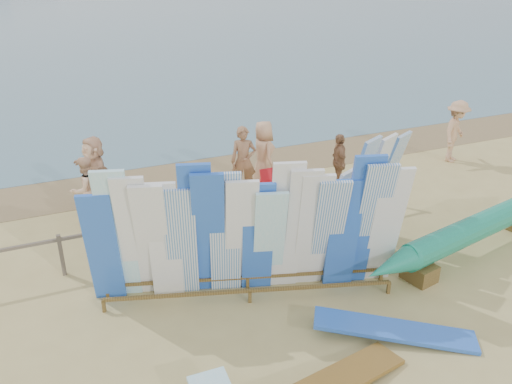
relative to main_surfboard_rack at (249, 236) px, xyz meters
name	(u,v)px	position (x,y,z in m)	size (l,w,h in m)	color
ground	(207,340)	(-1.13, -0.91, -1.27)	(160.00, 160.00, 0.00)	tan
wet_sand_strip	(126,182)	(-1.13, 6.29, -1.27)	(40.00, 2.60, 0.01)	olive
fence	(161,228)	(-1.13, 2.09, -0.64)	(12.08, 0.08, 0.90)	#6A5D50
main_surfboard_rack	(249,236)	(0.00, 0.00, 0.00)	(5.60, 2.27, 2.85)	brown
side_surfboard_rack	(361,202)	(2.64, 0.45, -0.02)	(2.50, 1.71, 2.77)	brown
outrigger_canoe	(478,229)	(4.99, -0.46, -0.68)	(6.45, 1.89, 0.92)	brown
vendor_table	(350,246)	(2.33, 0.23, -0.86)	(1.10, 0.93, 1.24)	brown
flat_board_d	(394,337)	(1.78, -2.06, -1.27)	(0.56, 2.70, 0.07)	blue
beach_chair_left	(156,234)	(-1.13, 2.62, -1.05)	(0.62, 0.64, 0.78)	red
beach_chair_right	(166,216)	(-0.72, 3.35, -1.03)	(0.71, 0.71, 0.82)	red
stroller	(276,201)	(1.76, 2.62, -0.80)	(0.61, 0.87, 1.19)	red
beachgoer_4	(106,198)	(-1.98, 3.75, -0.51)	(0.89, 0.39, 1.53)	#8C6042
beachgoer_6	(264,154)	(2.28, 4.53, -0.36)	(0.89, 0.43, 1.83)	tan
beachgoer_7	(243,161)	(1.61, 4.29, -0.36)	(0.67, 0.37, 1.83)	#8C6042
beachgoer_extra_0	(456,131)	(8.31, 4.00, -0.34)	(1.21, 0.50, 1.87)	tan
beachgoer_5	(95,172)	(-2.03, 4.98, -0.35)	(1.71, 0.55, 1.85)	beige
beachgoer_10	(338,162)	(4.06, 3.62, -0.51)	(0.90, 0.39, 1.53)	#8C6042
beachgoer_2	(86,189)	(-2.34, 4.29, -0.47)	(0.79, 0.38, 1.62)	beige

